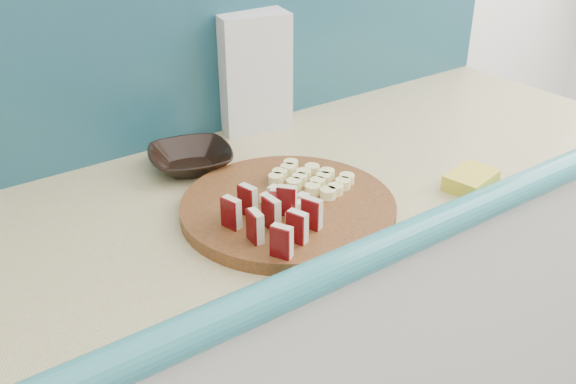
{
  "coord_description": "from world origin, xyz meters",
  "views": [
    {
      "loc": [
        -0.31,
        0.58,
        1.49
      ],
      "look_at": [
        0.26,
        1.38,
        0.95
      ],
      "focal_mm": 40.0,
      "sensor_mm": 36.0,
      "label": 1
    }
  ],
  "objects": [
    {
      "name": "brown_bowl",
      "position": [
        0.21,
        1.64,
        0.93
      ],
      "size": [
        0.21,
        0.21,
        0.04
      ],
      "primitive_type": "imported",
      "rotation": [
        0.0,
        0.0,
        -0.28
      ],
      "color": "black",
      "rests_on": "kitchen_counter"
    },
    {
      "name": "banana_slices",
      "position": [
        0.34,
        1.42,
        0.94
      ],
      "size": [
        0.14,
        0.16,
        0.02
      ],
      "color": "#F7ED97",
      "rests_on": "cutting_board"
    },
    {
      "name": "sponge",
      "position": [
        0.61,
        1.26,
        0.93
      ],
      "size": [
        0.11,
        0.09,
        0.03
      ],
      "primitive_type": "cube",
      "rotation": [
        0.0,
        0.0,
        0.21
      ],
      "color": "yellow",
      "rests_on": "kitchen_counter"
    },
    {
      "name": "flour_bag",
      "position": [
        0.43,
        1.76,
        1.04
      ],
      "size": [
        0.17,
        0.14,
        0.26
      ],
      "primitive_type": "cube",
      "rotation": [
        0.0,
        0.0,
        -0.2
      ],
      "color": "silver",
      "rests_on": "kitchen_counter"
    },
    {
      "name": "cutting_board",
      "position": [
        0.26,
        1.38,
        0.92
      ],
      "size": [
        0.51,
        0.51,
        0.02
      ],
      "primitive_type": "cylinder",
      "rotation": [
        0.0,
        0.0,
        0.42
      ],
      "color": "#43240E",
      "rests_on": "kitchen_counter"
    },
    {
      "name": "apple_wedges",
      "position": [
        0.19,
        1.32,
        0.96
      ],
      "size": [
        0.14,
        0.17,
        0.05
      ],
      "color": "beige",
      "rests_on": "cutting_board"
    },
    {
      "name": "apple_chunks",
      "position": [
        0.24,
        1.37,
        0.94
      ],
      "size": [
        0.06,
        0.06,
        0.02
      ],
      "color": "beige",
      "rests_on": "cutting_board"
    },
    {
      "name": "backsplash",
      "position": [
        0.1,
        1.79,
        1.16
      ],
      "size": [
        2.2,
        0.02,
        0.5
      ],
      "primitive_type": "cube",
      "color": "teal",
      "rests_on": "kitchen_counter"
    }
  ]
}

